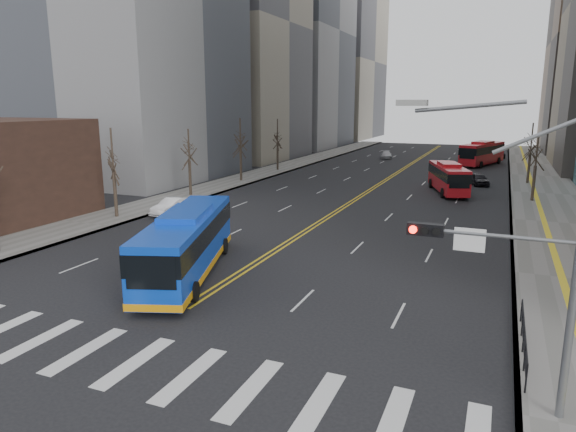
{
  "coord_description": "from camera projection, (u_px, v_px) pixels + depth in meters",
  "views": [
    {
      "loc": [
        12.98,
        -13.73,
        9.29
      ],
      "look_at": [
        3.36,
        9.35,
        3.78
      ],
      "focal_mm": 32.0,
      "sensor_mm": 36.0,
      "label": 1
    }
  ],
  "objects": [
    {
      "name": "ground",
      "position": [
        110.0,
        356.0,
        19.26
      ],
      "size": [
        220.0,
        220.0,
        0.0
      ],
      "primitive_type": "plane",
      "color": "black"
    },
    {
      "name": "centerline",
      "position": [
        396.0,
        174.0,
        68.83
      ],
      "size": [
        0.55,
        100.0,
        0.01
      ],
      "color": "gold",
      "rests_on": "ground"
    },
    {
      "name": "car_dark_far",
      "position": [
        497.0,
        154.0,
        88.85
      ],
      "size": [
        3.08,
        5.13,
        1.33
      ],
      "primitive_type": "imported",
      "rotation": [
        0.0,
        0.0,
        0.19
      ],
      "color": "black",
      "rests_on": "ground"
    },
    {
      "name": "crosswalk",
      "position": [
        110.0,
        356.0,
        19.26
      ],
      "size": [
        26.7,
        4.0,
        0.01
      ],
      "color": "silver",
      "rests_on": "ground"
    },
    {
      "name": "car_silver",
      "position": [
        386.0,
        155.0,
        87.65
      ],
      "size": [
        2.75,
        4.64,
        1.26
      ],
      "primitive_type": "imported",
      "rotation": [
        0.0,
        0.0,
        0.24
      ],
      "color": "#ABACB1",
      "rests_on": "ground"
    },
    {
      "name": "pedestrian_railing",
      "position": [
        524.0,
        335.0,
        19.11
      ],
      "size": [
        0.06,
        6.06,
        1.02
      ],
      "color": "black",
      "rests_on": "sidewalk_right"
    },
    {
      "name": "car_dark_mid",
      "position": [
        479.0,
        179.0,
        59.3
      ],
      "size": [
        2.85,
        4.37,
        1.38
      ],
      "primitive_type": "imported",
      "rotation": [
        0.0,
        0.0,
        0.33
      ],
      "color": "black",
      "rests_on": "ground"
    },
    {
      "name": "blue_bus",
      "position": [
        187.0,
        241.0,
        28.09
      ],
      "size": [
        6.63,
        12.64,
        3.62
      ],
      "color": "blue",
      "rests_on": "ground"
    },
    {
      "name": "red_bus_near",
      "position": [
        448.0,
        176.0,
        53.94
      ],
      "size": [
        5.26,
        10.24,
        3.2
      ],
      "color": "red",
      "rests_on": "ground"
    },
    {
      "name": "sidewalk_left",
      "position": [
        252.0,
        176.0,
        66.0
      ],
      "size": [
        5.0,
        130.0,
        0.15
      ],
      "primitive_type": "cube",
      "color": "slate",
      "rests_on": "ground"
    },
    {
      "name": "signal_mast",
      "position": [
        522.0,
        260.0,
        14.84
      ],
      "size": [
        5.37,
        0.37,
        9.39
      ],
      "color": "slate",
      "rests_on": "ground"
    },
    {
      "name": "car_white",
      "position": [
        173.0,
        206.0,
        43.52
      ],
      "size": [
        1.82,
        4.43,
        1.43
      ],
      "primitive_type": "imported",
      "rotation": [
        0.0,
        0.0,
        -0.07
      ],
      "color": "white",
      "rests_on": "ground"
    },
    {
      "name": "sidewalk_right",
      "position": [
        546.0,
        194.0,
        53.22
      ],
      "size": [
        7.0,
        130.0,
        0.15
      ],
      "primitive_type": "cube",
      "color": "slate",
      "rests_on": "ground"
    },
    {
      "name": "office_towers",
      "position": [
        422.0,
        2.0,
        75.8
      ],
      "size": [
        83.0,
        134.0,
        58.0
      ],
      "color": "gray",
      "rests_on": "ground"
    },
    {
      "name": "red_bus_far",
      "position": [
        482.0,
        152.0,
        77.95
      ],
      "size": [
        6.16,
        11.75,
        3.64
      ],
      "color": "red",
      "rests_on": "ground"
    },
    {
      "name": "street_trees",
      "position": [
        288.0,
        148.0,
        52.05
      ],
      "size": [
        35.2,
        47.2,
        7.6
      ],
      "color": "#2D241B",
      "rests_on": "ground"
    }
  ]
}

